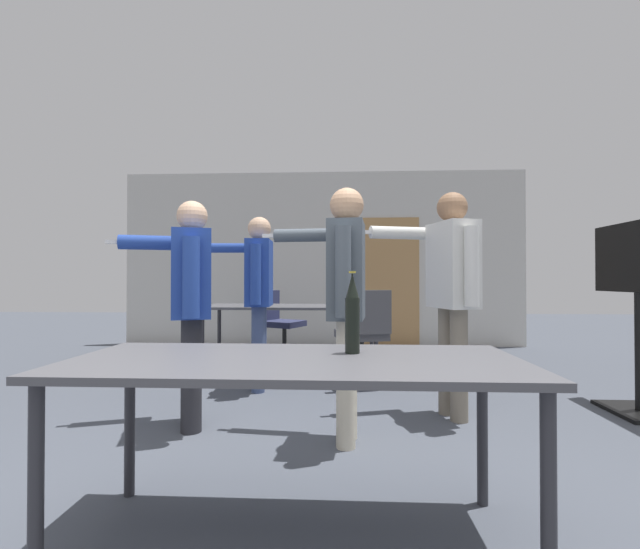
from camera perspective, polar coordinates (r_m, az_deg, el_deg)
back_wall at (r=6.92m, az=0.47°, el=2.05°), size 6.43×0.12×2.80m
conference_table_near at (r=1.79m, az=-3.33°, el=-13.22°), size 1.82×0.77×0.74m
conference_table_far at (r=5.32m, az=-3.78°, el=-4.78°), size 2.14×0.82×0.74m
tv_screen at (r=4.22m, az=36.77°, el=-2.12°), size 0.44×1.08×1.53m
person_center_tall at (r=3.44m, az=17.03°, el=-0.80°), size 0.88×0.61×1.73m
person_far_watching at (r=2.79m, az=3.31°, el=-1.73°), size 0.74×0.64×1.66m
person_left_plaid at (r=3.21m, az=-16.96°, el=-2.24°), size 0.89×0.65×1.63m
person_near_casual at (r=4.15m, az=-8.29°, el=-1.37°), size 0.78×0.60×1.66m
office_chair_far_left at (r=4.34m, az=5.79°, el=-8.66°), size 0.56×0.61×0.96m
office_chair_side_rolled at (r=6.06m, az=-5.38°, el=-6.76°), size 0.66×0.63×0.90m
beer_bottle at (r=1.87m, az=4.33°, el=-5.35°), size 0.06×0.06×0.36m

